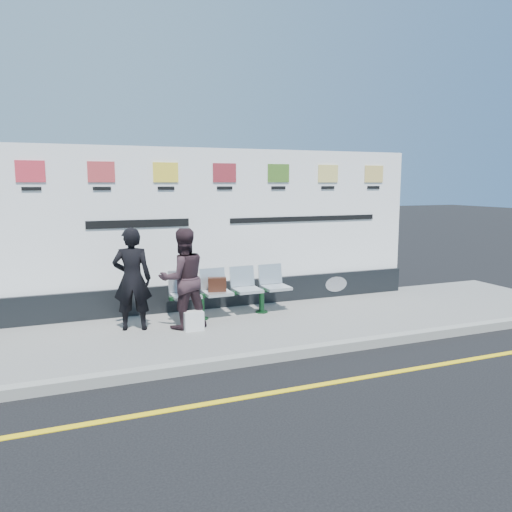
{
  "coord_description": "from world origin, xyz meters",
  "views": [
    {
      "loc": [
        -2.43,
        -5.17,
        2.48
      ],
      "look_at": [
        0.68,
        2.63,
        1.25
      ],
      "focal_mm": 35.0,
      "sensor_mm": 36.0,
      "label": 1
    }
  ],
  "objects_px": {
    "bench": "(232,303)",
    "woman_left": "(132,279)",
    "billboard": "(224,239)",
    "woman_right": "(183,278)"
  },
  "relations": [
    {
      "from": "bench",
      "to": "woman_right",
      "type": "height_order",
      "value": "woman_right"
    },
    {
      "from": "bench",
      "to": "woman_right",
      "type": "relative_size",
      "value": 1.33
    },
    {
      "from": "billboard",
      "to": "woman_right",
      "type": "bearing_deg",
      "value": -132.82
    },
    {
      "from": "billboard",
      "to": "woman_left",
      "type": "relative_size",
      "value": 4.79
    },
    {
      "from": "billboard",
      "to": "bench",
      "type": "xyz_separation_m",
      "value": [
        -0.1,
        -0.77,
        -1.07
      ]
    },
    {
      "from": "billboard",
      "to": "woman_right",
      "type": "xyz_separation_m",
      "value": [
        -1.08,
        -1.17,
        -0.48
      ]
    },
    {
      "from": "bench",
      "to": "woman_left",
      "type": "relative_size",
      "value": 1.31
    },
    {
      "from": "woman_left",
      "to": "woman_right",
      "type": "height_order",
      "value": "woman_left"
    },
    {
      "from": "bench",
      "to": "woman_left",
      "type": "height_order",
      "value": "woman_left"
    },
    {
      "from": "billboard",
      "to": "woman_left",
      "type": "distance_m",
      "value": 2.16
    }
  ]
}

